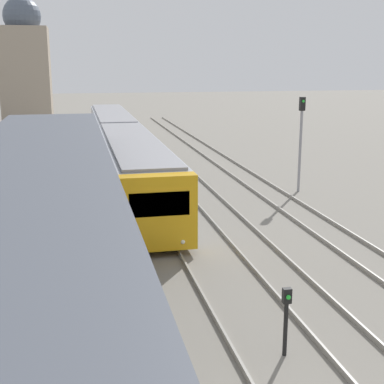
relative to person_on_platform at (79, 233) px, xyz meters
name	(u,v)px	position (x,y,z in m)	size (l,w,h in m)	color
platform_canopy	(37,158)	(-1.01, -0.05, 2.21)	(4.00, 23.89, 3.32)	#4C515B
person_on_platform	(79,233)	(0.00, 0.00, 0.00)	(0.40, 0.40, 1.66)	#2D2D33
train_near	(121,145)	(2.73, 18.42, -0.23)	(2.70, 31.89, 3.05)	gold
signal_post_near	(286,314)	(4.60, -4.43, -0.87)	(0.20, 0.21, 1.68)	black
signal_mast_far	(301,133)	(11.49, 10.95, 1.21)	(0.28, 0.29, 4.97)	gray
distant_domed_building	(25,68)	(-4.80, 43.49, 4.29)	(4.87, 4.87, 13.14)	gray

